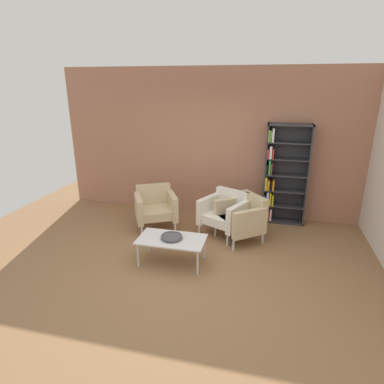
{
  "coord_description": "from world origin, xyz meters",
  "views": [
    {
      "loc": [
        1.03,
        -3.87,
        2.59
      ],
      "look_at": [
        -0.11,
        0.84,
        0.95
      ],
      "focal_mm": 30.2,
      "sensor_mm": 36.0,
      "label": 1
    }
  ],
  "objects": [
    {
      "name": "armchair_by_bookshelf",
      "position": [
        0.35,
        1.42,
        0.41
      ],
      "size": [
        0.92,
        0.89,
        0.78
      ],
      "rotation": [
        0.0,
        0.0,
        -0.45
      ],
      "color": "white",
      "rests_on": "ground_plane"
    },
    {
      "name": "decorative_bowl",
      "position": [
        -0.28,
        0.25,
        0.43
      ],
      "size": [
        0.32,
        0.32,
        0.05
      ],
      "color": "#4C4C51",
      "rests_on": "coffee_table_low"
    },
    {
      "name": "armchair_spare_guest",
      "position": [
        -0.95,
        1.39,
        0.41
      ],
      "size": [
        0.93,
        0.9,
        0.78
      ],
      "rotation": [
        0.0,
        0.0,
        0.49
      ],
      "color": "#C6B289",
      "rests_on": "ground_plane"
    },
    {
      "name": "armchair_near_window",
      "position": [
        0.67,
        1.29,
        0.41
      ],
      "size": [
        0.94,
        0.95,
        0.78
      ],
      "rotation": [
        0.0,
        0.0,
        -0.89
      ],
      "color": "#C6B289",
      "rests_on": "ground_plane"
    },
    {
      "name": "bookshelf_tall",
      "position": [
        1.3,
        2.25,
        0.92
      ],
      "size": [
        0.8,
        0.3,
        1.9
      ],
      "color": "#333338",
      "rests_on": "ground_plane"
    },
    {
      "name": "brick_back_panel",
      "position": [
        0.0,
        2.46,
        1.45
      ],
      "size": [
        6.4,
        0.12,
        2.9
      ],
      "primitive_type": "cube",
      "color": "#A87056",
      "rests_on": "ground_plane"
    },
    {
      "name": "coffee_table_low",
      "position": [
        -0.28,
        0.25,
        0.37
      ],
      "size": [
        1.0,
        0.56,
        0.4
      ],
      "color": "silver",
      "rests_on": "ground_plane"
    },
    {
      "name": "ground_plane",
      "position": [
        0.0,
        0.0,
        0.0
      ],
      "size": [
        8.32,
        8.32,
        0.0
      ],
      "primitive_type": "plane",
      "color": "olive"
    }
  ]
}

